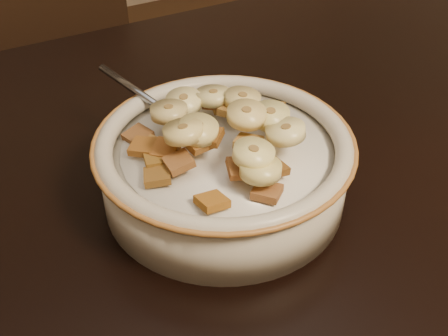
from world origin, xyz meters
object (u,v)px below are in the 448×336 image
chair (58,140)px  table (111,335)px  cereal_bowl (224,173)px  spoon (194,131)px

chair → table: bearing=-102.6°
cereal_bowl → chair: bearing=95.5°
table → spoon: size_ratio=28.44×
table → cereal_bowl: (0.13, 0.08, 0.04)m
spoon → table: bearing=19.8°
chair → cereal_bowl: size_ratio=4.79×
cereal_bowl → table: bearing=-150.3°
table → spoon: spoon is taller
chair → spoon: chair is taller
table → chair: bearing=82.1°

